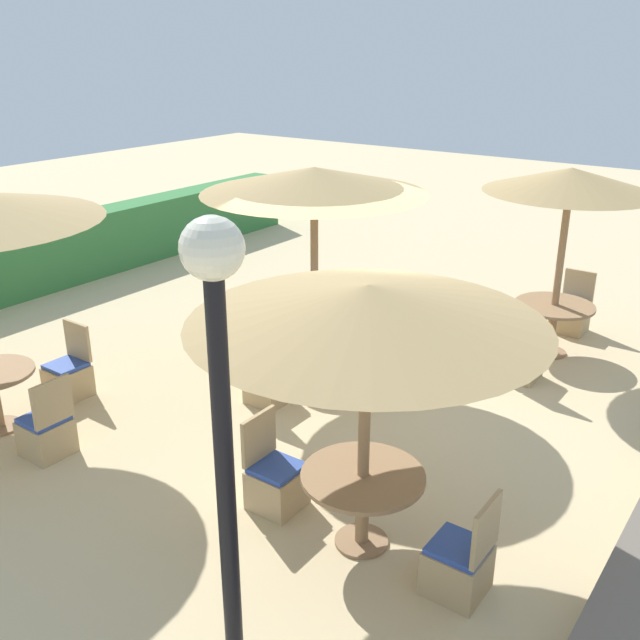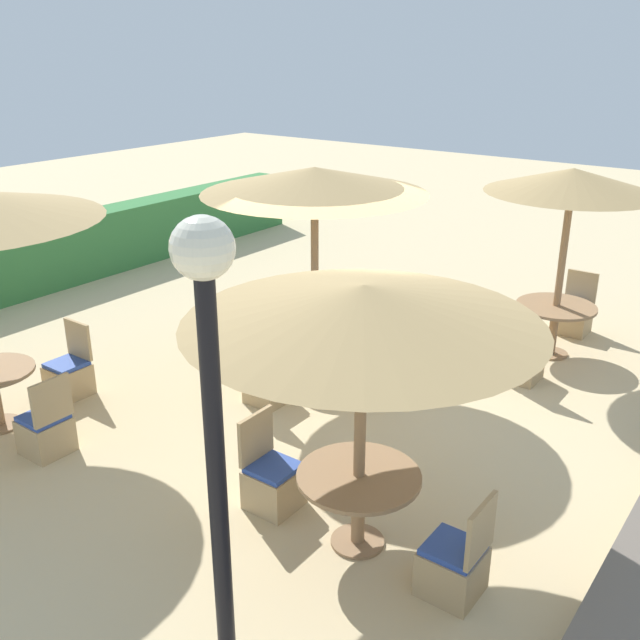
{
  "view_description": "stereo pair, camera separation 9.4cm",
  "coord_description": "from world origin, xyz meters",
  "views": [
    {
      "loc": [
        -6.77,
        -4.29,
        4.17
      ],
      "look_at": [
        0.0,
        0.6,
        0.9
      ],
      "focal_mm": 40.0,
      "sensor_mm": 36.0,
      "label": 1
    },
    {
      "loc": [
        -6.72,
        -4.37,
        4.17
      ],
      "look_at": [
        0.0,
        0.6,
        0.9
      ],
      "focal_mm": 40.0,
      "sensor_mm": 36.0,
      "label": 2
    }
  ],
  "objects": [
    {
      "name": "parasol_front_right",
      "position": [
        2.73,
        -1.48,
        2.47
      ],
      "size": [
        2.27,
        2.27,
        2.64
      ],
      "color": "#93704C",
      "rests_on": "ground_plane"
    },
    {
      "name": "patio_chair_front_left_south",
      "position": [
        -2.39,
        -2.5,
        0.26
      ],
      "size": [
        0.46,
        0.46,
        0.93
      ],
      "color": "tan",
      "rests_on": "ground_plane"
    },
    {
      "name": "round_table_front_left",
      "position": [
        -2.34,
        -1.55,
        0.57
      ],
      "size": [
        1.08,
        1.08,
        0.72
      ],
      "color": "#93704C",
      "rests_on": "ground_plane"
    },
    {
      "name": "round_table_center",
      "position": [
        0.28,
        0.89,
        0.57
      ],
      "size": [
        1.15,
        1.15,
        0.71
      ],
      "color": "#93704C",
      "rests_on": "ground_plane"
    },
    {
      "name": "patio_chair_front_left_north",
      "position": [
        -2.36,
        -0.58,
        0.26
      ],
      "size": [
        0.46,
        0.46,
        0.93
      ],
      "rotation": [
        0.0,
        0.0,
        3.14
      ],
      "color": "tan",
      "rests_on": "ground_plane"
    },
    {
      "name": "patio_chair_front_right_west",
      "position": [
        1.69,
        -1.45,
        0.26
      ],
      "size": [
        0.46,
        0.46,
        0.93
      ],
      "rotation": [
        0.0,
        0.0,
        -1.57
      ],
      "color": "tan",
      "rests_on": "ground_plane"
    },
    {
      "name": "parasol_front_left",
      "position": [
        -2.34,
        -1.55,
        2.26
      ],
      "size": [
        2.89,
        2.89,
        2.43
      ],
      "color": "#93704C",
      "rests_on": "ground_plane"
    },
    {
      "name": "patio_chair_center_west",
      "position": [
        -0.78,
        0.84,
        0.26
      ],
      "size": [
        0.46,
        0.46,
        0.93
      ],
      "rotation": [
        0.0,
        0.0,
        -1.57
      ],
      "color": "tan",
      "rests_on": "ground_plane"
    },
    {
      "name": "round_table_front_right",
      "position": [
        2.73,
        -1.48,
        0.59
      ],
      "size": [
        1.1,
        1.1,
        0.75
      ],
      "color": "#93704C",
      "rests_on": "ground_plane"
    },
    {
      "name": "parasol_center",
      "position": [
        0.28,
        0.89,
        2.58
      ],
      "size": [
        2.83,
        2.83,
        2.75
      ],
      "color": "#93704C",
      "rests_on": "ground_plane"
    },
    {
      "name": "patio_chair_center_north",
      "position": [
        0.3,
        1.96,
        0.26
      ],
      "size": [
        0.46,
        0.46,
        0.93
      ],
      "rotation": [
        0.0,
        0.0,
        3.14
      ],
      "color": "tan",
      "rests_on": "ground_plane"
    },
    {
      "name": "patio_chair_front_right_east",
      "position": [
        3.75,
        -1.46,
        0.26
      ],
      "size": [
        0.46,
        0.46,
        0.93
      ],
      "rotation": [
        0.0,
        0.0,
        1.57
      ],
      "color": "tan",
      "rests_on": "ground_plane"
    },
    {
      "name": "patio_chair_back_left_south",
      "position": [
        -3.08,
        1.99,
        0.26
      ],
      "size": [
        0.46,
        0.46,
        0.93
      ],
      "color": "tan",
      "rests_on": "ground_plane"
    },
    {
      "name": "hedge_row",
      "position": [
        0.0,
        6.91,
        0.59
      ],
      "size": [
        13.0,
        0.7,
        1.19
      ],
      "primitive_type": "cube",
      "color": "#387A3D",
      "rests_on": "ground_plane"
    },
    {
      "name": "lamp_post",
      "position": [
        -4.13,
        -1.67,
        2.35
      ],
      "size": [
        0.36,
        0.36,
        3.32
      ],
      "color": "black",
      "rests_on": "ground_plane"
    },
    {
      "name": "patio_chair_center_south",
      "position": [
        0.29,
        -0.12,
        0.26
      ],
      "size": [
        0.46,
        0.46,
        0.93
      ],
      "color": "tan",
      "rests_on": "ground_plane"
    },
    {
      "name": "patio_chair_back_left_east",
      "position": [
        -2.1,
        2.97,
        0.26
      ],
      "size": [
        0.46,
        0.46,
        0.93
      ],
      "rotation": [
        0.0,
        0.0,
        1.57
      ],
      "color": "tan",
      "rests_on": "ground_plane"
    },
    {
      "name": "ground_plane",
      "position": [
        0.0,
        0.0,
        0.0
      ],
      "size": [
        40.0,
        40.0,
        0.0
      ],
      "primitive_type": "plane",
      "color": "#D1BA8C"
    }
  ]
}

